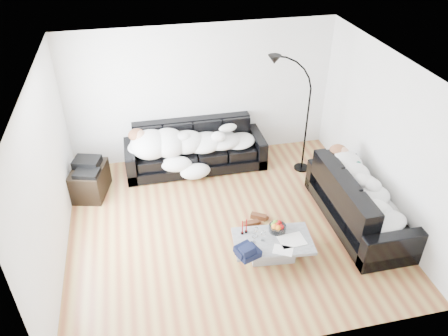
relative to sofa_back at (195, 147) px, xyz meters
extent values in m
plane|color=brown|center=(0.23, -1.80, -0.43)|extent=(5.00, 5.00, 0.00)
cube|color=silver|center=(0.23, 0.45, 0.87)|extent=(5.00, 0.02, 2.60)
cube|color=silver|center=(-2.27, -1.80, 0.87)|extent=(0.02, 4.50, 2.60)
cube|color=silver|center=(2.73, -1.80, 0.87)|extent=(0.02, 4.50, 2.60)
plane|color=white|center=(0.23, -1.80, 2.17)|extent=(5.00, 5.00, 0.00)
cube|color=black|center=(0.00, 0.00, 0.00)|extent=(2.61, 0.90, 0.85)
cube|color=black|center=(2.28, -2.16, 0.01)|extent=(0.94, 2.18, 0.88)
ellipsoid|color=#0C5540|center=(2.22, -1.49, 0.29)|extent=(0.42, 0.38, 0.20)
cube|color=#939699|center=(0.70, -2.63, -0.26)|extent=(1.19, 0.77, 0.33)
cylinder|color=white|center=(0.82, -2.45, -0.02)|extent=(0.27, 0.27, 0.15)
cylinder|color=white|center=(0.48, -2.50, -0.02)|extent=(0.07, 0.07, 0.16)
cylinder|color=white|center=(0.41, -2.63, -0.01)|extent=(0.09, 0.09, 0.17)
cylinder|color=white|center=(0.56, -2.61, -0.01)|extent=(0.09, 0.09, 0.18)
cylinder|color=maroon|center=(0.30, -2.41, 0.02)|extent=(0.05, 0.05, 0.24)
cylinder|color=maroon|center=(0.36, -2.39, 0.02)|extent=(0.05, 0.05, 0.24)
cube|color=silver|center=(0.96, -2.70, -0.09)|extent=(0.39, 0.31, 0.01)
cube|color=silver|center=(0.77, -2.86, -0.09)|extent=(0.33, 0.30, 0.01)
cube|color=black|center=(-1.94, -0.45, -0.17)|extent=(0.69, 0.86, 0.52)
cube|color=black|center=(-1.94, -0.45, 0.16)|extent=(0.52, 0.45, 0.13)
camera|label=1|loc=(-0.98, -7.01, 4.25)|focal=35.00mm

